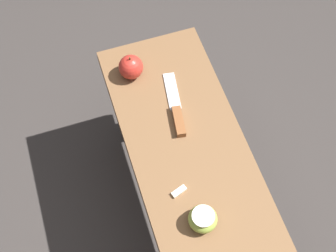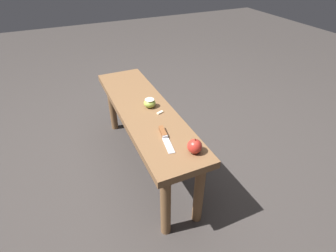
{
  "view_description": "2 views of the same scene",
  "coord_description": "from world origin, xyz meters",
  "px_view_note": "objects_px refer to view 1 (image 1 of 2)",
  "views": [
    {
      "loc": [
        0.29,
        -0.22,
        1.55
      ],
      "look_at": [
        -0.26,
        -0.03,
        0.48
      ],
      "focal_mm": 50.0,
      "sensor_mm": 36.0,
      "label": 1
    },
    {
      "loc": [
        -1.27,
        0.42,
        1.25
      ],
      "look_at": [
        -0.26,
        -0.03,
        0.48
      ],
      "focal_mm": 28.0,
      "sensor_mm": 36.0,
      "label": 2
    }
  ],
  "objects_px": {
    "apple_cut": "(203,219)",
    "knife": "(177,113)",
    "wooden_bench": "(213,226)",
    "apple_whole": "(131,67)"
  },
  "relations": [
    {
      "from": "knife",
      "to": "apple_cut",
      "type": "xyz_separation_m",
      "value": [
        0.3,
        -0.04,
        0.02
      ]
    },
    {
      "from": "wooden_bench",
      "to": "apple_whole",
      "type": "xyz_separation_m",
      "value": [
        -0.47,
        -0.08,
        0.11
      ]
    },
    {
      "from": "wooden_bench",
      "to": "apple_whole",
      "type": "relative_size",
      "value": 14.76
    },
    {
      "from": "wooden_bench",
      "to": "apple_whole",
      "type": "height_order",
      "value": "apple_whole"
    },
    {
      "from": "apple_whole",
      "to": "wooden_bench",
      "type": "bearing_deg",
      "value": 9.17
    },
    {
      "from": "wooden_bench",
      "to": "apple_whole",
      "type": "bearing_deg",
      "value": -170.83
    },
    {
      "from": "apple_cut",
      "to": "knife",
      "type": "bearing_deg",
      "value": 172.81
    },
    {
      "from": "apple_whole",
      "to": "apple_cut",
      "type": "relative_size",
      "value": 1.11
    },
    {
      "from": "apple_whole",
      "to": "apple_cut",
      "type": "distance_m",
      "value": 0.47
    },
    {
      "from": "knife",
      "to": "apple_whole",
      "type": "height_order",
      "value": "apple_whole"
    }
  ]
}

